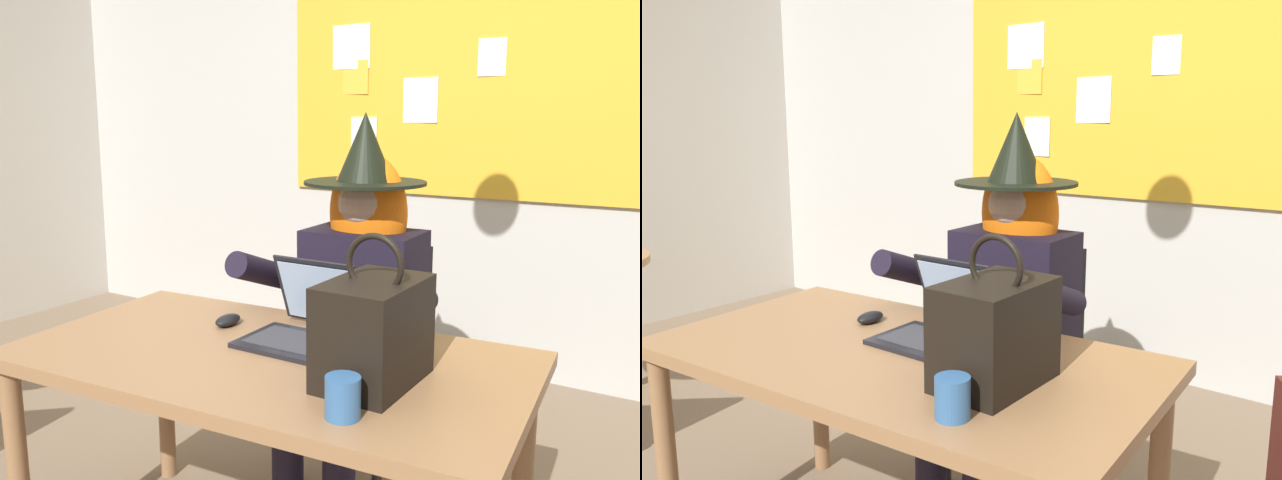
# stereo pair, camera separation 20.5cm
# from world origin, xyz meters

# --- Properties ---
(wall_back_bulletin) EXTENTS (6.19, 2.18, 2.99)m
(wall_back_bulletin) POSITION_xyz_m (0.00, 1.99, 1.51)
(wall_back_bulletin) COLOR #B2B2AD
(wall_back_bulletin) RESTS_ON ground
(desk_main) EXTENTS (1.50, 0.88, 0.72)m
(desk_main) POSITION_xyz_m (-0.00, -0.00, 0.63)
(desk_main) COLOR #8E6642
(desk_main) RESTS_ON ground
(chair_at_desk) EXTENTS (0.43, 0.43, 0.89)m
(chair_at_desk) POSITION_xyz_m (-0.06, 0.74, 0.50)
(chair_at_desk) COLOR black
(chair_at_desk) RESTS_ON ground
(person_costumed) EXTENTS (0.61, 0.69, 1.39)m
(person_costumed) POSITION_xyz_m (-0.06, 0.62, 0.78)
(person_costumed) COLOR black
(person_costumed) RESTS_ON ground
(laptop) EXTENTS (0.29, 0.32, 0.23)m
(laptop) POSITION_xyz_m (0.02, 0.15, 0.77)
(laptop) COLOR black
(laptop) RESTS_ON desk_main
(computer_mouse) EXTENTS (0.07, 0.11, 0.03)m
(computer_mouse) POSITION_xyz_m (-0.26, 0.13, 0.73)
(computer_mouse) COLOR black
(computer_mouse) RESTS_ON desk_main
(handbag) EXTENTS (0.20, 0.30, 0.38)m
(handbag) POSITION_xyz_m (0.34, -0.02, 0.85)
(handbag) COLOR black
(handbag) RESTS_ON desk_main
(coffee_mug) EXTENTS (0.08, 0.08, 0.09)m
(coffee_mug) POSITION_xyz_m (0.38, -0.23, 0.77)
(coffee_mug) COLOR #336099
(coffee_mug) RESTS_ON desk_main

